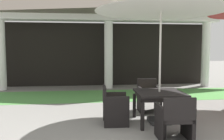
# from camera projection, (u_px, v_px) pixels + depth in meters

# --- Properties ---
(background_pavilion) EXTENTS (9.99, 2.78, 4.45)m
(background_pavilion) POSITION_uv_depth(u_px,v_px,m) (108.00, 7.00, 9.95)
(background_pavilion) COLOR white
(background_pavilion) RESTS_ON ground
(lawn_strip) EXTENTS (11.79, 2.25, 0.01)m
(lawn_strip) POSITION_uv_depth(u_px,v_px,m) (113.00, 95.00, 8.49)
(lawn_strip) COLOR #519347
(lawn_strip) RESTS_ON ground
(patio_table_mid_left) EXTENTS (1.07, 1.07, 0.71)m
(patio_table_mid_left) POSITION_uv_depth(u_px,v_px,m) (159.00, 96.00, 5.25)
(patio_table_mid_left) COLOR black
(patio_table_mid_left) RESTS_ON ground
(patio_umbrella_mid_left) EXTENTS (2.89, 2.89, 2.86)m
(patio_umbrella_mid_left) POSITION_uv_depth(u_px,v_px,m) (161.00, 5.00, 5.08)
(patio_umbrella_mid_left) COLOR #2D2D2D
(patio_umbrella_mid_left) RESTS_ON ground
(patio_chair_mid_left_west) EXTENTS (0.57, 0.60, 0.84)m
(patio_chair_mid_left_west) POSITION_uv_depth(u_px,v_px,m) (114.00, 106.00, 5.19)
(patio_chair_mid_left_west) COLOR black
(patio_chair_mid_left_west) RESTS_ON ground
(patio_chair_mid_left_south) EXTENTS (0.61, 0.60, 0.83)m
(patio_chair_mid_left_south) POSITION_uv_depth(u_px,v_px,m) (175.00, 119.00, 4.26)
(patio_chair_mid_left_south) COLOR black
(patio_chair_mid_left_south) RESTS_ON ground
(patio_chair_mid_left_north) EXTENTS (0.58, 0.60, 0.85)m
(patio_chair_mid_left_north) POSITION_uv_depth(u_px,v_px,m) (149.00, 96.00, 6.29)
(patio_chair_mid_left_north) COLOR black
(patio_chair_mid_left_north) RESTS_ON ground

